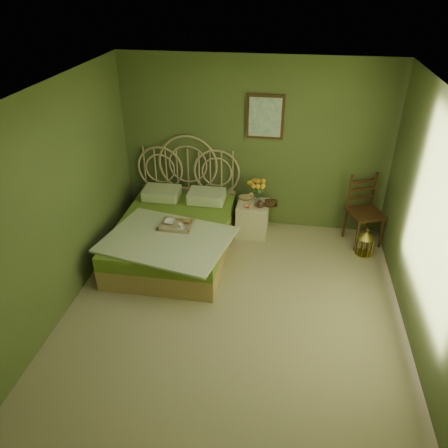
% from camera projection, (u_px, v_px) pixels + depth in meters
% --- Properties ---
extents(floor, '(4.50, 4.50, 0.00)m').
position_uv_depth(floor, '(232.00, 314.00, 5.23)').
color(floor, tan).
rests_on(floor, ground).
extents(ceiling, '(4.50, 4.50, 0.00)m').
position_uv_depth(ceiling, '(235.00, 95.00, 3.91)').
color(ceiling, silver).
rests_on(ceiling, wall_back).
extents(wall_back, '(4.00, 0.00, 4.00)m').
position_uv_depth(wall_back, '(254.00, 146.00, 6.48)').
color(wall_back, '#586736').
rests_on(wall_back, floor).
extents(wall_left, '(0.00, 4.50, 4.50)m').
position_uv_depth(wall_left, '(55.00, 207.00, 4.84)').
color(wall_left, '#586736').
rests_on(wall_left, floor).
extents(wall_right, '(0.00, 4.50, 4.50)m').
position_uv_depth(wall_right, '(434.00, 236.00, 4.30)').
color(wall_right, '#586736').
rests_on(wall_right, floor).
extents(wall_art, '(0.54, 0.04, 0.64)m').
position_uv_depth(wall_art, '(265.00, 117.00, 6.21)').
color(wall_art, '#381D0F').
rests_on(wall_art, wall_back).
extents(bed, '(1.80, 2.27, 1.41)m').
position_uv_depth(bed, '(175.00, 232.00, 6.26)').
color(bed, tan).
rests_on(bed, floor).
extents(nightstand, '(0.47, 0.48, 0.94)m').
position_uv_depth(nightstand, '(253.00, 213.00, 6.68)').
color(nightstand, beige).
rests_on(nightstand, floor).
extents(chair, '(0.59, 0.59, 1.03)m').
position_uv_depth(chair, '(366.00, 205.00, 6.40)').
color(chair, '#381D0F').
rests_on(chair, floor).
extents(birdcage, '(0.24, 0.24, 0.37)m').
position_uv_depth(birdcage, '(365.00, 243.00, 6.25)').
color(birdcage, gold).
rests_on(birdcage, floor).
extents(book_lower, '(0.20, 0.25, 0.02)m').
position_uv_depth(book_lower, '(265.00, 203.00, 6.57)').
color(book_lower, '#381E0F').
rests_on(book_lower, nightstand).
extents(book_upper, '(0.22, 0.26, 0.02)m').
position_uv_depth(book_upper, '(265.00, 202.00, 6.56)').
color(book_upper, '#472819').
rests_on(book_upper, nightstand).
extents(cereal_bowl, '(0.16, 0.16, 0.04)m').
position_uv_depth(cereal_bowl, '(170.00, 222.00, 6.01)').
color(cereal_bowl, white).
rests_on(cereal_bowl, bed).
extents(coffee_cup, '(0.08, 0.08, 0.07)m').
position_uv_depth(coffee_cup, '(181.00, 226.00, 5.89)').
color(coffee_cup, white).
rests_on(coffee_cup, bed).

